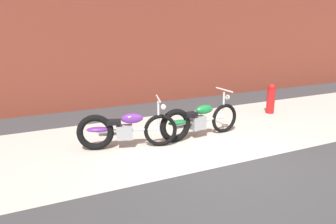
% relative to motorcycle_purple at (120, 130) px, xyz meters
% --- Properties ---
extents(ground_plane, '(80.00, 80.00, 0.00)m').
position_rel_motorcycle_purple_xyz_m(ground_plane, '(1.45, -1.61, -0.40)').
color(ground_plane, '#38383A').
extents(sidewalk_slab, '(36.00, 3.50, 0.01)m').
position_rel_motorcycle_purple_xyz_m(sidewalk_slab, '(1.45, 0.14, -0.40)').
color(sidewalk_slab, '#B2ADA3').
rests_on(sidewalk_slab, ground).
extents(brick_building_wall, '(36.00, 0.50, 5.65)m').
position_rel_motorcycle_purple_xyz_m(brick_building_wall, '(1.45, 3.59, 2.43)').
color(brick_building_wall, brown).
rests_on(brick_building_wall, ground).
extents(motorcycle_purple, '(1.95, 0.80, 1.03)m').
position_rel_motorcycle_purple_xyz_m(motorcycle_purple, '(0.00, 0.00, 0.00)').
color(motorcycle_purple, black).
rests_on(motorcycle_purple, ground).
extents(motorcycle_green, '(2.01, 0.58, 1.03)m').
position_rel_motorcycle_purple_xyz_m(motorcycle_green, '(1.65, -0.11, 0.00)').
color(motorcycle_green, black).
rests_on(motorcycle_green, ground).
extents(fire_hydrant, '(0.22, 0.22, 0.84)m').
position_rel_motorcycle_purple_xyz_m(fire_hydrant, '(4.59, 0.77, 0.03)').
color(fire_hydrant, red).
rests_on(fire_hydrant, ground).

